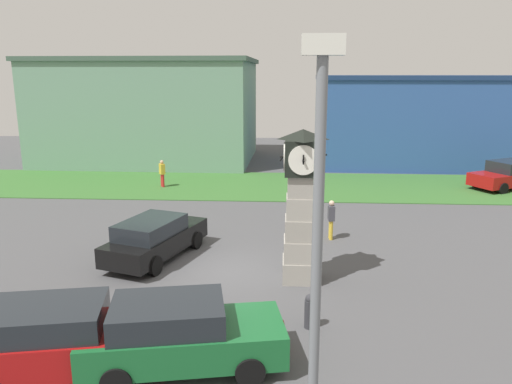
# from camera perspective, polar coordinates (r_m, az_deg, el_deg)

# --- Properties ---
(ground_plane) EXTENTS (70.30, 70.30, 0.00)m
(ground_plane) POSITION_cam_1_polar(r_m,az_deg,el_deg) (16.77, -3.88, -8.89)
(ground_plane) COLOR #4C4C4F
(clock_tower) EXTENTS (1.42, 1.41, 4.76)m
(clock_tower) POSITION_cam_1_polar(r_m,az_deg,el_deg) (15.30, 5.24, -1.67)
(clock_tower) COLOR #9D988D
(clock_tower) RESTS_ON ground_plane
(bollard_near_tower) EXTENTS (0.25, 0.25, 0.85)m
(bollard_near_tower) POSITION_cam_1_polar(r_m,az_deg,el_deg) (12.05, 2.68, -16.03)
(bollard_near_tower) COLOR maroon
(bollard_near_tower) RESTS_ON ground_plane
(bollard_mid_row) EXTENTS (0.28, 0.28, 0.92)m
(bollard_mid_row) POSITION_cam_1_polar(r_m,az_deg,el_deg) (13.12, 6.18, -13.34)
(bollard_mid_row) COLOR #333338
(bollard_mid_row) RESTS_ON ground_plane
(car_near_tower) EXTENTS (4.74, 2.68, 1.57)m
(car_near_tower) POSITION_cam_1_polar(r_m,az_deg,el_deg) (11.96, -21.59, -15.26)
(car_near_tower) COLOR #A51111
(car_near_tower) RESTS_ON ground_plane
(car_by_building) EXTENTS (4.63, 2.59, 1.57)m
(car_by_building) POSITION_cam_1_polar(r_m,az_deg,el_deg) (11.45, -8.69, -15.75)
(car_by_building) COLOR #19602D
(car_by_building) RESTS_ON ground_plane
(car_far_lot) EXTENTS (3.03, 4.75, 1.48)m
(car_far_lot) POSITION_cam_1_polar(r_m,az_deg,el_deg) (17.83, -11.47, -5.16)
(car_far_lot) COLOR black
(car_far_lot) RESTS_ON ground_plane
(car_silver_hatch) EXTENTS (4.69, 3.66, 1.58)m
(car_silver_hatch) POSITION_cam_1_polar(r_m,az_deg,el_deg) (31.52, 26.91, 1.77)
(car_silver_hatch) COLOR #A51111
(car_silver_hatch) RESTS_ON ground_plane
(pedestrian_near_bench) EXTENTS (0.26, 0.41, 1.56)m
(pedestrian_near_bench) POSITION_cam_1_polar(r_m,az_deg,el_deg) (19.69, 8.59, -2.88)
(pedestrian_near_bench) COLOR gold
(pedestrian_near_bench) RESTS_ON ground_plane
(pedestrian_by_cars) EXTENTS (0.42, 0.47, 1.58)m
(pedestrian_by_cars) POSITION_cam_1_polar(r_m,az_deg,el_deg) (28.89, -10.67, 2.26)
(pedestrian_by_cars) COLOR red
(pedestrian_by_cars) RESTS_ON ground_plane
(street_lamp_near_road) EXTENTS (0.50, 0.24, 6.79)m
(street_lamp_near_road) POSITION_cam_1_polar(r_m,az_deg,el_deg) (6.53, 6.92, -8.70)
(street_lamp_near_road) COLOR slate
(street_lamp_near_road) RESTS_ON ground_plane
(warehouse_blue_far) EXTENTS (15.52, 11.18, 7.44)m
(warehouse_blue_far) POSITION_cam_1_polar(r_m,az_deg,el_deg) (38.47, -11.89, 9.18)
(warehouse_blue_far) COLOR gray
(warehouse_blue_far) RESTS_ON ground_plane
(storefront_low_left) EXTENTS (16.99, 7.77, 6.24)m
(storefront_low_left) POSITION_cam_1_polar(r_m,az_deg,el_deg) (37.61, 19.99, 7.66)
(storefront_low_left) COLOR #2D5193
(storefront_low_left) RESTS_ON ground_plane
(grass_verge_far) EXTENTS (42.18, 7.54, 0.04)m
(grass_verge_far) POSITION_cam_1_polar(r_m,az_deg,el_deg) (29.00, 1.09, 0.76)
(grass_verge_far) COLOR #386B2D
(grass_verge_far) RESTS_ON ground_plane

